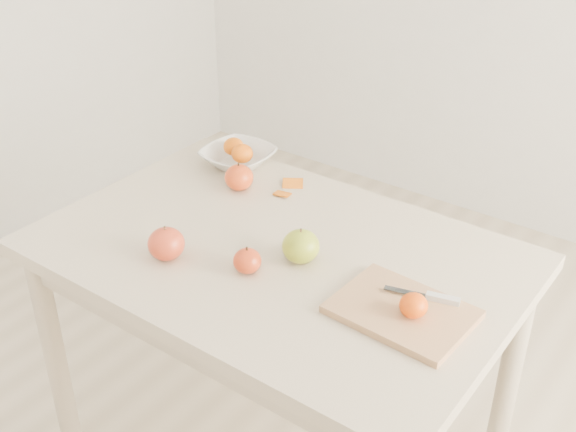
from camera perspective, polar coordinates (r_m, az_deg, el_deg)
The scene contains 13 objects.
table at distance 1.88m, azimuth -0.91°, elevation -5.08°, with size 1.20×0.80×0.75m.
cutting_board at distance 1.61m, azimuth 9.00°, elevation -7.46°, with size 0.29×0.22×0.02m, color #A97F54.
board_tangerine at distance 1.57m, azimuth 9.89°, elevation -6.98°, with size 0.06×0.06×0.05m, color #D44507.
fruit_bowl at distance 2.23m, azimuth -3.97°, elevation 4.65°, with size 0.21×0.21×0.05m, color white.
bowl_tangerine_near at distance 2.24m, azimuth -4.32°, elevation 5.50°, with size 0.06×0.06×0.06m, color orange.
bowl_tangerine_far at distance 2.19m, azimuth -3.64°, elevation 4.96°, with size 0.07×0.07×0.06m, color #E65308.
orange_peel_a at distance 2.11m, azimuth 0.38°, elevation 2.50°, with size 0.06×0.04×0.00m, color orange.
orange_peel_b at distance 2.06m, azimuth -0.46°, elevation 1.70°, with size 0.04×0.04×0.00m, color #C85B0E.
paring_knife at distance 1.64m, azimuth 11.65°, elevation -6.33°, with size 0.17×0.07×0.01m.
apple_green at distance 1.75m, azimuth 1.02°, elevation -2.41°, with size 0.09×0.09×0.08m, color #6A8711.
apple_red_c at distance 1.79m, azimuth -9.60°, elevation -2.18°, with size 0.09×0.09×0.08m, color #A4121B.
apple_red_e at distance 1.72m, azimuth -3.24°, elevation -3.56°, with size 0.07×0.07×0.06m, color #8C0B02.
apple_red_a at distance 2.08m, azimuth -3.89°, elevation 3.06°, with size 0.08×0.08×0.08m, color #A81311.
Camera 1 is at (0.93, -1.21, 1.74)m, focal length 45.00 mm.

